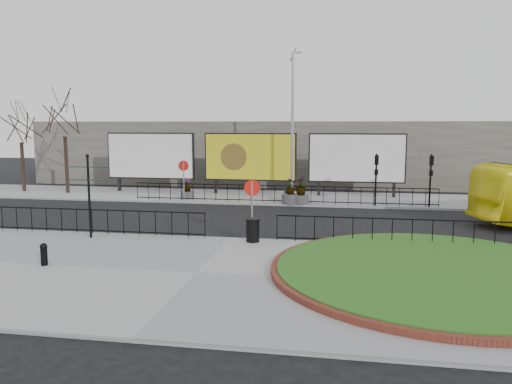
% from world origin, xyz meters
% --- Properties ---
extents(ground, '(90.00, 90.00, 0.00)m').
position_xyz_m(ground, '(0.00, 0.00, 0.00)').
color(ground, black).
rests_on(ground, ground).
extents(pavement_near, '(30.00, 10.00, 0.12)m').
position_xyz_m(pavement_near, '(0.00, -5.00, 0.06)').
color(pavement_near, gray).
rests_on(pavement_near, ground).
extents(pavement_far, '(44.00, 6.00, 0.12)m').
position_xyz_m(pavement_far, '(0.00, 12.00, 0.06)').
color(pavement_far, gray).
rests_on(pavement_far, ground).
extents(brick_edge, '(10.40, 10.40, 0.18)m').
position_xyz_m(brick_edge, '(7.50, -4.00, 0.21)').
color(brick_edge, maroon).
rests_on(brick_edge, pavement_near).
extents(grass_lawn, '(10.00, 10.00, 0.22)m').
position_xyz_m(grass_lawn, '(7.50, -4.00, 0.23)').
color(grass_lawn, '#1B4612').
rests_on(grass_lawn, pavement_near).
extents(railing_near_left, '(10.00, 0.10, 1.10)m').
position_xyz_m(railing_near_left, '(-6.00, -0.30, 0.67)').
color(railing_near_left, black).
rests_on(railing_near_left, pavement_near).
extents(railing_near_right, '(9.00, 0.10, 1.10)m').
position_xyz_m(railing_near_right, '(6.50, -0.30, 0.67)').
color(railing_near_right, black).
rests_on(railing_near_right, pavement_near).
extents(railing_far, '(18.00, 0.10, 1.10)m').
position_xyz_m(railing_far, '(1.00, 9.30, 0.67)').
color(railing_far, black).
rests_on(railing_far, pavement_far).
extents(speed_sign_far, '(0.64, 0.07, 2.47)m').
position_xyz_m(speed_sign_far, '(-5.00, 9.40, 1.92)').
color(speed_sign_far, gray).
rests_on(speed_sign_far, pavement_far).
extents(speed_sign_near, '(0.64, 0.07, 2.47)m').
position_xyz_m(speed_sign_near, '(1.00, -0.40, 1.92)').
color(speed_sign_near, gray).
rests_on(speed_sign_near, pavement_near).
extents(billboard_left, '(6.20, 0.31, 4.10)m').
position_xyz_m(billboard_left, '(-8.50, 12.97, 2.60)').
color(billboard_left, black).
rests_on(billboard_left, pavement_far).
extents(billboard_mid, '(6.20, 0.31, 4.10)m').
position_xyz_m(billboard_mid, '(-1.50, 12.97, 2.60)').
color(billboard_mid, black).
rests_on(billboard_mid, pavement_far).
extents(billboard_right, '(6.20, 0.31, 4.10)m').
position_xyz_m(billboard_right, '(5.50, 12.97, 2.60)').
color(billboard_right, black).
rests_on(billboard_right, pavement_far).
extents(lamp_post, '(0.74, 0.18, 9.23)m').
position_xyz_m(lamp_post, '(1.51, 11.00, 4.83)').
color(lamp_post, gray).
rests_on(lamp_post, pavement_far).
extents(signal_pole_a, '(0.22, 0.26, 3.00)m').
position_xyz_m(signal_pole_a, '(6.50, 9.34, 2.10)').
color(signal_pole_a, black).
rests_on(signal_pole_a, pavement_far).
extents(signal_pole_b, '(0.22, 0.26, 3.00)m').
position_xyz_m(signal_pole_b, '(9.50, 9.34, 2.10)').
color(signal_pole_b, black).
rests_on(signal_pole_b, pavement_far).
extents(tree_left, '(2.00, 2.00, 7.00)m').
position_xyz_m(tree_left, '(-14.00, 11.50, 3.62)').
color(tree_left, '#2D2119').
rests_on(tree_left, pavement_far).
extents(tree_mid, '(2.00, 2.00, 6.20)m').
position_xyz_m(tree_mid, '(-17.50, 11.80, 3.22)').
color(tree_mid, '#2D2119').
rests_on(tree_mid, pavement_far).
extents(building_backdrop, '(40.00, 10.00, 5.00)m').
position_xyz_m(building_backdrop, '(0.00, 22.00, 2.50)').
color(building_backdrop, slate).
rests_on(building_backdrop, ground).
extents(fingerpost_sign, '(1.63, 0.28, 3.47)m').
position_xyz_m(fingerpost_sign, '(-5.71, -1.00, 2.21)').
color(fingerpost_sign, black).
rests_on(fingerpost_sign, pavement_near).
extents(bollard, '(0.25, 0.25, 0.76)m').
position_xyz_m(bollard, '(-5.23, -5.08, 0.53)').
color(bollard, black).
rests_on(bollard, pavement_near).
extents(litter_bin, '(0.57, 0.57, 0.94)m').
position_xyz_m(litter_bin, '(1.06, -0.60, 0.59)').
color(litter_bin, black).
rests_on(litter_bin, pavement_near).
extents(planter_a, '(0.84, 0.84, 1.29)m').
position_xyz_m(planter_a, '(-5.07, 10.29, 0.58)').
color(planter_a, '#4C4C4F').
rests_on(planter_a, pavement_far).
extents(planter_b, '(1.04, 1.04, 1.51)m').
position_xyz_m(planter_b, '(1.58, 9.40, 0.64)').
color(planter_b, '#4C4C4F').
rests_on(planter_b, pavement_far).
extents(planter_c, '(0.98, 0.98, 1.61)m').
position_xyz_m(planter_c, '(2.20, 9.40, 0.75)').
color(planter_c, '#4C4C4F').
rests_on(planter_c, pavement_far).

